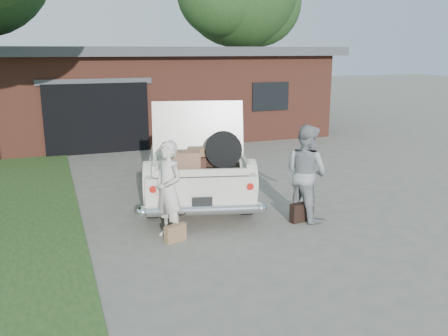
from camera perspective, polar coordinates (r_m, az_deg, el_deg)
name	(u,v)px	position (r m, az deg, el deg)	size (l,w,h in m)	color
ground	(236,236)	(8.46, 1.43, -8.18)	(90.00, 90.00, 0.00)	gray
house	(151,90)	(19.20, -8.72, 9.31)	(12.80, 7.80, 3.30)	brown
sedan	(195,157)	(10.92, -3.48, 1.30)	(3.36, 5.76, 2.23)	white
woman_left	(168,190)	(8.19, -6.70, -2.65)	(0.63, 0.41, 1.72)	silver
woman_right	(306,172)	(9.17, 9.83, -0.53)	(0.90, 0.70, 1.85)	gray
suitcase_left	(175,233)	(8.23, -5.87, -7.79)	(0.39, 0.12, 0.30)	#96724C
suitcase_right	(302,212)	(9.21, 9.32, -5.26)	(0.47, 0.15, 0.36)	black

